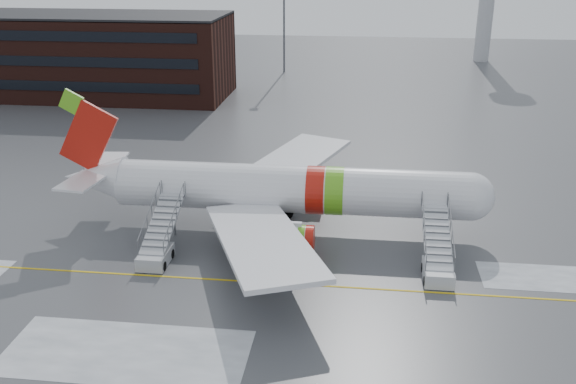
# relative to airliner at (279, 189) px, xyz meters

# --- Properties ---
(ground) EXTENTS (260.00, 260.00, 0.00)m
(ground) POSITION_rel_airliner_xyz_m (-0.41, -8.16, -3.42)
(ground) COLOR #494C4F
(ground) RESTS_ON ground
(airliner) EXTENTS (35.03, 32.97, 11.18)m
(airliner) POSITION_rel_airliner_xyz_m (0.00, 0.00, 0.00)
(airliner) COLOR white
(airliner) RESTS_ON ground
(airstair_fwd) EXTENTS (2.05, 7.70, 3.48)m
(airstair_fwd) POSITION_rel_airliner_xyz_m (12.05, -6.54, -2.35)
(airstair_fwd) COLOR silver
(airstair_fwd) RESTS_ON ground
(airstair_aft) EXTENTS (2.05, 7.70, 3.48)m
(airstair_aft) POSITION_rel_airliner_xyz_m (-8.14, -6.54, -2.35)
(airstair_aft) COLOR #ACAEB3
(airstair_aft) RESTS_ON ground
(pushback_tug) EXTENTS (2.76, 2.44, 1.40)m
(pushback_tug) POSITION_rel_airliner_xyz_m (1.72, -8.06, -2.80)
(pushback_tug) COLOR black
(pushback_tug) RESTS_ON ground
(terminal_building) EXTENTS (62.00, 16.11, 12.30)m
(terminal_building) POSITION_rel_airliner_xyz_m (-45.41, 46.82, 2.78)
(terminal_building) COLOR #3F1E16
(terminal_building) RESTS_ON ground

